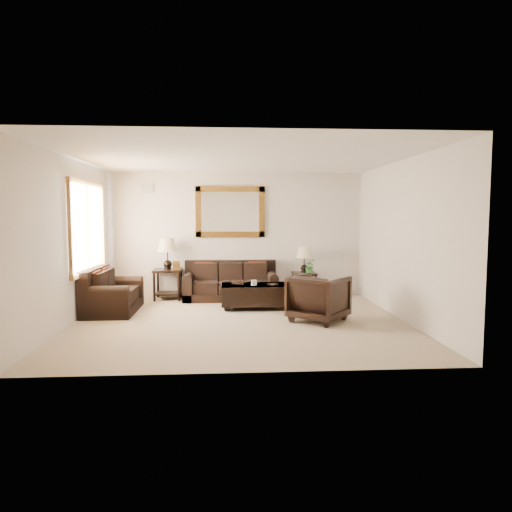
{
  "coord_description": "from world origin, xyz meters",
  "views": [
    {
      "loc": [
        -0.21,
        -7.48,
        1.75
      ],
      "look_at": [
        0.31,
        0.6,
        1.05
      ],
      "focal_mm": 32.0,
      "sensor_mm": 36.0,
      "label": 1
    }
  ],
  "objects": [
    {
      "name": "coffee_table",
      "position": [
        0.35,
        1.09,
        0.28
      ],
      "size": [
        1.35,
        0.73,
        0.57
      ],
      "rotation": [
        0.0,
        0.0,
        -0.01
      ],
      "color": "black",
      "rests_on": "room"
    },
    {
      "name": "sofa",
      "position": [
        -0.13,
        2.11,
        0.29
      ],
      "size": [
        1.96,
        0.85,
        0.8
      ],
      "color": "black",
      "rests_on": "room"
    },
    {
      "name": "room",
      "position": [
        0.0,
        0.0,
        1.35
      ],
      "size": [
        5.51,
        5.01,
        2.71
      ],
      "color": "#84745B",
      "rests_on": "ground"
    },
    {
      "name": "armchair",
      "position": [
        1.32,
        -0.04,
        0.43
      ],
      "size": [
        1.14,
        1.13,
        0.86
      ],
      "primitive_type": "imported",
      "rotation": [
        0.0,
        0.0,
        2.45
      ],
      "color": "black",
      "rests_on": "floor"
    },
    {
      "name": "window",
      "position": [
        -2.7,
        0.9,
        1.55
      ],
      "size": [
        0.07,
        1.96,
        1.66
      ],
      "color": "white",
      "rests_on": "room"
    },
    {
      "name": "air_vent",
      "position": [
        -1.9,
        2.48,
        2.35
      ],
      "size": [
        0.25,
        0.02,
        0.18
      ],
      "primitive_type": "cube",
      "color": "#999999",
      "rests_on": "room"
    },
    {
      "name": "loveseat",
      "position": [
        -2.35,
        0.93,
        0.3
      ],
      "size": [
        0.86,
        1.45,
        0.81
      ],
      "rotation": [
        0.0,
        0.0,
        1.57
      ],
      "color": "black",
      "rests_on": "room"
    },
    {
      "name": "end_table_right",
      "position": [
        1.46,
        2.21,
        0.72
      ],
      "size": [
        0.5,
        0.5,
        1.1
      ],
      "color": "black",
      "rests_on": "room"
    },
    {
      "name": "end_table_left",
      "position": [
        -1.45,
        2.17,
        0.84
      ],
      "size": [
        0.59,
        0.59,
        1.29
      ],
      "color": "black",
      "rests_on": "room"
    },
    {
      "name": "mirror",
      "position": [
        -0.13,
        2.47,
        1.85
      ],
      "size": [
        1.5,
        0.06,
        1.1
      ],
      "color": "#543310",
      "rests_on": "room"
    },
    {
      "name": "potted_plant",
      "position": [
        1.56,
        2.12,
        0.66
      ],
      "size": [
        0.36,
        0.37,
        0.23
      ],
      "primitive_type": "imported",
      "rotation": [
        0.0,
        0.0,
        -0.38
      ],
      "color": "#235E20",
      "rests_on": "end_table_right"
    }
  ]
}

